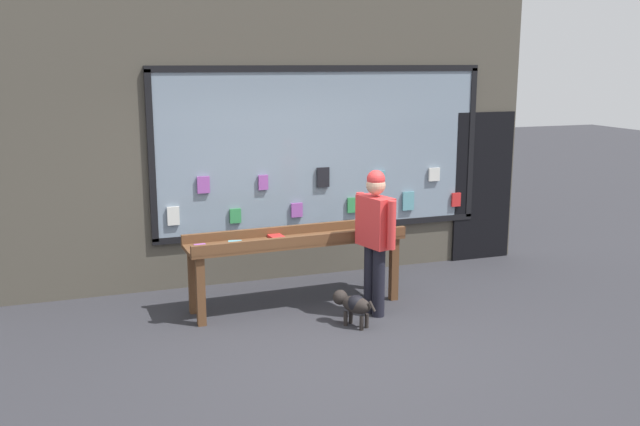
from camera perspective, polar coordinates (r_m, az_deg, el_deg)
name	(u,v)px	position (r m, az deg, el deg)	size (l,w,h in m)	color
ground_plane	(332,343)	(7.32, 0.94, -10.35)	(40.00, 40.00, 0.00)	#2D2D33
shopfront_facade	(273,140)	(9.12, -3.79, 5.83)	(7.26, 0.29, 3.65)	#4C473D
display_table_main	(296,246)	(8.15, -1.96, -2.66)	(2.53, 0.67, 0.90)	brown
person_browsing	(375,232)	(7.86, 4.43, -1.50)	(0.32, 0.64, 1.64)	black
small_dog	(353,304)	(7.68, 2.69, -7.27)	(0.36, 0.50, 0.37)	black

